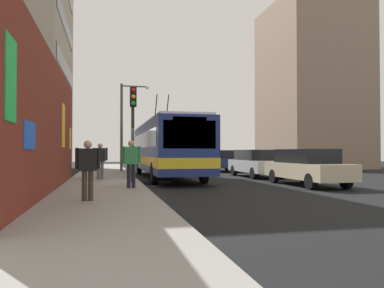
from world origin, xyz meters
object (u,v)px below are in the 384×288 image
at_px(parked_car_champagne, 306,166).
at_px(pedestrian_near_wall, 88,165).
at_px(city_bus, 166,147).
at_px(parked_car_silver, 256,163).
at_px(pedestrian_at_curb, 131,160).
at_px(parked_car_navy, 222,160).
at_px(street_lamp, 125,120).
at_px(traffic_light, 133,118).
at_px(pedestrian_midblock, 100,158).

relative_size(parked_car_champagne, pedestrian_near_wall, 3.04).
relative_size(city_bus, parked_car_champagne, 2.51).
distance_m(parked_car_silver, pedestrian_at_curb, 10.08).
relative_size(parked_car_champagne, parked_car_silver, 1.02).
bearing_deg(parked_car_navy, pedestrian_near_wall, 151.41).
height_order(pedestrian_at_curb, street_lamp, street_lamp).
height_order(parked_car_champagne, traffic_light, traffic_light).
bearing_deg(pedestrian_midblock, pedestrian_at_curb, -165.80).
xyz_separation_m(parked_car_champagne, pedestrian_midblock, (3.69, 8.76, 0.33)).
bearing_deg(parked_car_champagne, pedestrian_midblock, 67.18).
bearing_deg(pedestrian_at_curb, traffic_light, -5.24).
bearing_deg(street_lamp, pedestrian_midblock, 168.55).
bearing_deg(parked_car_champagne, pedestrian_near_wall, 115.72).
bearing_deg(parked_car_navy, traffic_light, 145.00).
distance_m(parked_car_champagne, pedestrian_at_curb, 7.65).
xyz_separation_m(pedestrian_near_wall, pedestrian_at_curb, (3.37, -1.38, 0.08)).
height_order(parked_car_silver, pedestrian_at_curb, pedestrian_at_curb).
distance_m(parked_car_silver, traffic_light, 8.65).
bearing_deg(parked_car_silver, parked_car_navy, 0.00).
relative_size(pedestrian_midblock, pedestrian_near_wall, 1.06).
relative_size(parked_car_champagne, parked_car_navy, 1.20).
height_order(pedestrian_midblock, pedestrian_at_curb, pedestrian_at_curb).
distance_m(parked_car_silver, parked_car_navy, 6.45).
xyz_separation_m(parked_car_silver, pedestrian_midblock, (-2.00, 8.76, 0.33)).
relative_size(parked_car_navy, street_lamp, 0.69).
bearing_deg(pedestrian_midblock, parked_car_champagne, -112.82).
bearing_deg(traffic_light, pedestrian_midblock, 34.41).
xyz_separation_m(parked_car_navy, traffic_light, (-10.50, 7.35, 2.10)).
bearing_deg(city_bus, parked_car_navy, -40.85).
height_order(parked_car_silver, traffic_light, traffic_light).
distance_m(pedestrian_at_curb, street_lamp, 12.58).
bearing_deg(parked_car_silver, city_bus, 85.25).
height_order(parked_car_silver, street_lamp, street_lamp).
xyz_separation_m(parked_car_silver, traffic_light, (-4.05, 7.35, 2.09)).
relative_size(parked_car_navy, pedestrian_midblock, 2.39).
bearing_deg(parked_car_champagne, parked_car_navy, 0.00).
height_order(pedestrian_near_wall, traffic_light, traffic_light).
xyz_separation_m(parked_car_champagne, traffic_light, (1.63, 7.35, 2.09)).
xyz_separation_m(pedestrian_near_wall, street_lamp, (15.70, -1.76, 2.55)).
bearing_deg(pedestrian_at_curb, pedestrian_midblock, 14.20).
bearing_deg(pedestrian_near_wall, street_lamp, -6.41).
bearing_deg(pedestrian_near_wall, city_bus, -19.84).
bearing_deg(city_bus, street_lamp, 20.82).
xyz_separation_m(parked_car_silver, pedestrian_near_wall, (-10.00, 8.96, 0.26)).
relative_size(parked_car_silver, pedestrian_midblock, 2.80).
bearing_deg(parked_car_champagne, city_bus, 40.38).
xyz_separation_m(pedestrian_at_curb, traffic_light, (2.58, -0.24, 1.75)).
bearing_deg(pedestrian_midblock, city_bus, -55.70).
bearing_deg(parked_car_silver, pedestrian_at_curb, 131.16).
relative_size(parked_car_silver, pedestrian_near_wall, 2.97).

